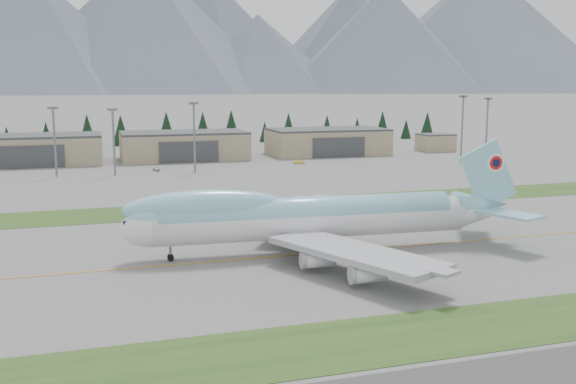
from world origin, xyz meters
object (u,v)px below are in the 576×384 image
object	(u,v)px
hangar_center	(184,145)
service_vehicle_b	(299,164)
service_vehicle_a	(156,171)
hangar_left	(34,149)
service_vehicle_c	(376,155)
boeing_747_freighter	(309,217)
hangar_right	(327,141)

from	to	relation	value
hangar_center	service_vehicle_b	bearing A→B (deg)	-35.84
service_vehicle_a	hangar_left	bearing A→B (deg)	124.83
service_vehicle_a	service_vehicle_b	size ratio (longest dim) A/B	0.91
service_vehicle_b	service_vehicle_a	bearing A→B (deg)	102.10
hangar_center	service_vehicle_c	bearing A→B (deg)	-7.26
boeing_747_freighter	hangar_center	world-z (taller)	boeing_747_freighter
hangar_center	service_vehicle_b	xyz separation A→B (m)	(38.44, -27.77, -5.39)
boeing_747_freighter	service_vehicle_a	size ratio (longest dim) A/B	19.41
hangar_left	service_vehicle_b	distance (m)	97.62
hangar_left	hangar_center	bearing A→B (deg)	0.00
service_vehicle_a	service_vehicle_b	bearing A→B (deg)	-12.04
hangar_left	service_vehicle_a	xyz separation A→B (m)	(40.90, -32.25, -5.39)
hangar_right	hangar_left	bearing A→B (deg)	180.00
hangar_left	hangar_center	world-z (taller)	same
hangar_left	service_vehicle_a	world-z (taller)	hangar_left
hangar_center	service_vehicle_a	xyz separation A→B (m)	(-14.10, -32.25, -5.39)
hangar_right	service_vehicle_a	world-z (taller)	hangar_right
boeing_747_freighter	service_vehicle_b	bearing A→B (deg)	76.37
boeing_747_freighter	hangar_left	bearing A→B (deg)	114.27
hangar_center	service_vehicle_c	size ratio (longest dim) A/B	11.22
boeing_747_freighter	hangar_center	size ratio (longest dim) A/B	1.51
hangar_right	service_vehicle_a	xyz separation A→B (m)	(-74.10, -32.25, -5.39)
service_vehicle_a	service_vehicle_c	size ratio (longest dim) A/B	0.87
service_vehicle_a	service_vehicle_c	distance (m)	94.45
boeing_747_freighter	service_vehicle_b	xyz separation A→B (m)	(37.93, 120.87, -6.31)
hangar_center	service_vehicle_a	world-z (taller)	hangar_center
service_vehicle_b	service_vehicle_c	bearing A→B (deg)	-58.29
hangar_left	service_vehicle_a	size ratio (longest dim) A/B	12.84
hangar_right	service_vehicle_a	size ratio (longest dim) A/B	12.84
service_vehicle_a	service_vehicle_c	bearing A→B (deg)	-3.23
hangar_left	service_vehicle_a	distance (m)	52.36
boeing_747_freighter	service_vehicle_c	xyz separation A→B (m)	(77.16, 138.74, -6.31)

